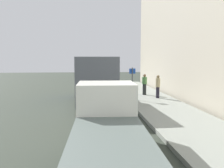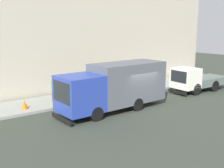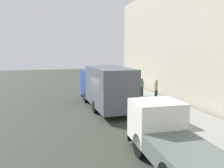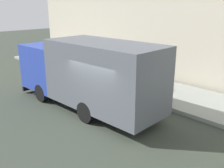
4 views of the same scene
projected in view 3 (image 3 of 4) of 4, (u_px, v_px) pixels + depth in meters
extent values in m
plane|color=#343B31|center=(102.00, 114.00, 14.87)|extent=(80.00, 80.00, 0.00)
cube|color=gray|center=(165.00, 108.00, 16.16)|extent=(3.52, 30.00, 0.18)
cube|color=#BDB39D|center=(195.00, 39.00, 16.04)|extent=(0.50, 30.00, 10.26)
cube|color=#273EA3|center=(96.00, 83.00, 18.94)|extent=(2.42, 2.54, 2.22)
cube|color=black|center=(93.00, 78.00, 20.04)|extent=(1.97, 0.13, 1.24)
cube|color=#535861|center=(109.00, 87.00, 15.30)|extent=(2.52, 5.30, 2.70)
cube|color=black|center=(93.00, 95.00, 20.35)|extent=(2.25, 0.20, 0.24)
cylinder|color=black|center=(86.00, 97.00, 18.33)|extent=(0.33, 0.88, 0.87)
cylinder|color=black|center=(109.00, 96.00, 18.96)|extent=(0.33, 0.88, 0.87)
cylinder|color=black|center=(96.00, 107.00, 15.18)|extent=(0.33, 0.88, 0.87)
cylinder|color=black|center=(123.00, 104.00, 15.81)|extent=(0.33, 0.88, 0.87)
cube|color=white|center=(156.00, 121.00, 9.21)|extent=(2.06, 1.83, 1.70)
cube|color=black|center=(148.00, 111.00, 10.01)|extent=(1.68, 0.13, 0.95)
cube|color=#596560|center=(195.00, 164.00, 6.65)|extent=(2.14, 3.81, 0.68)
cube|color=black|center=(147.00, 137.00, 10.27)|extent=(1.92, 0.20, 0.24)
cylinder|color=black|center=(140.00, 145.00, 8.80)|extent=(0.34, 0.98, 0.97)
cylinder|color=black|center=(178.00, 141.00, 9.20)|extent=(0.34, 0.98, 0.97)
cylinder|color=#232625|center=(142.00, 91.00, 20.02)|extent=(0.40, 0.40, 0.86)
cylinder|color=#538C48|center=(142.00, 84.00, 19.91)|extent=(0.54, 0.54, 0.55)
sphere|color=brown|center=(142.00, 80.00, 19.86)|extent=(0.23, 0.23, 0.23)
cylinder|color=#221F2A|center=(156.00, 95.00, 18.59)|extent=(0.33, 0.33, 0.81)
cylinder|color=tan|center=(156.00, 86.00, 18.48)|extent=(0.44, 0.44, 0.64)
sphere|color=olive|center=(156.00, 81.00, 18.42)|extent=(0.23, 0.23, 0.23)
cone|color=orange|center=(125.00, 89.00, 22.18)|extent=(0.43, 0.43, 0.61)
cylinder|color=#4C5156|center=(137.00, 88.00, 17.58)|extent=(0.08, 0.08, 2.25)
cube|color=blue|center=(137.00, 77.00, 17.47)|extent=(0.44, 0.03, 0.36)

